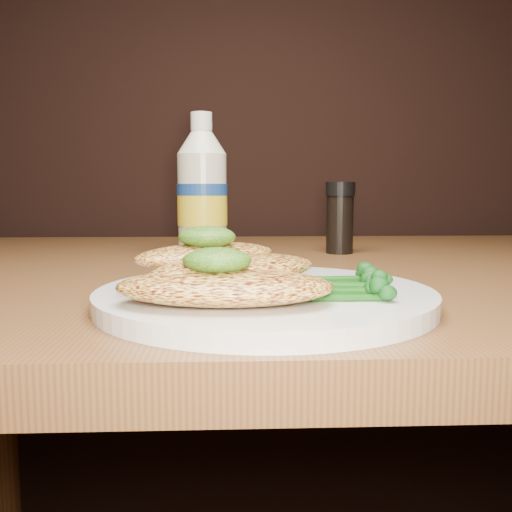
{
  "coord_description": "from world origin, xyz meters",
  "views": [
    {
      "loc": [
        -0.11,
        0.34,
        0.85
      ],
      "look_at": [
        -0.08,
        0.82,
        0.79
      ],
      "focal_mm": 40.27,
      "sensor_mm": 36.0,
      "label": 1
    }
  ],
  "objects": [
    {
      "name": "pesto_front",
      "position": [
        -0.12,
        0.74,
        0.8
      ],
      "size": [
        0.06,
        0.06,
        0.02
      ],
      "primitive_type": "ellipsoid",
      "rotation": [
        0.0,
        0.0,
        -0.35
      ],
      "color": "black",
      "rests_on": "chicken_front"
    },
    {
      "name": "broccolini_bundle",
      "position": [
        -0.04,
        0.77,
        0.77
      ],
      "size": [
        0.15,
        0.13,
        0.02
      ],
      "primitive_type": null,
      "rotation": [
        0.0,
        0.0,
        -0.26
      ],
      "color": "#134A10",
      "rests_on": "plate"
    },
    {
      "name": "chicken_front",
      "position": [
        -0.11,
        0.74,
        0.78
      ],
      "size": [
        0.16,
        0.09,
        0.02
      ],
      "primitive_type": "ellipsoid",
      "rotation": [
        0.0,
        0.0,
        -0.05
      ],
      "color": "#F3BF4D",
      "rests_on": "plate"
    },
    {
      "name": "mayo_bottle",
      "position": [
        -0.14,
        1.15,
        0.85
      ],
      "size": [
        0.09,
        0.09,
        0.2
      ],
      "primitive_type": null,
      "rotation": [
        0.0,
        0.0,
        -0.33
      ],
      "color": "beige",
      "rests_on": "dining_table"
    },
    {
      "name": "pepper_grinder",
      "position": [
        0.05,
        1.16,
        0.8
      ],
      "size": [
        0.05,
        0.05,
        0.1
      ],
      "primitive_type": null,
      "rotation": [
        0.0,
        0.0,
        0.11
      ],
      "color": "black",
      "rests_on": "dining_table"
    },
    {
      "name": "chicken_back",
      "position": [
        -0.13,
        0.81,
        0.79
      ],
      "size": [
        0.14,
        0.13,
        0.02
      ],
      "primitive_type": "ellipsoid",
      "rotation": [
        0.0,
        0.0,
        0.59
      ],
      "color": "#F3BF4D",
      "rests_on": "plate"
    },
    {
      "name": "chicken_mid",
      "position": [
        -0.1,
        0.78,
        0.78
      ],
      "size": [
        0.16,
        0.14,
        0.02
      ],
      "primitive_type": "ellipsoid",
      "rotation": [
        0.0,
        0.0,
        0.56
      ],
      "color": "#F3BF4D",
      "rests_on": "plate"
    },
    {
      "name": "pesto_back",
      "position": [
        -0.12,
        0.8,
        0.81
      ],
      "size": [
        0.06,
        0.06,
        0.02
      ],
      "primitive_type": "ellipsoid",
      "rotation": [
        0.0,
        0.0,
        -0.36
      ],
      "color": "black",
      "rests_on": "chicken_back"
    },
    {
      "name": "plate",
      "position": [
        -0.08,
        0.8,
        0.76
      ],
      "size": [
        0.28,
        0.28,
        0.01
      ],
      "primitive_type": "cylinder",
      "color": "white",
      "rests_on": "dining_table"
    }
  ]
}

